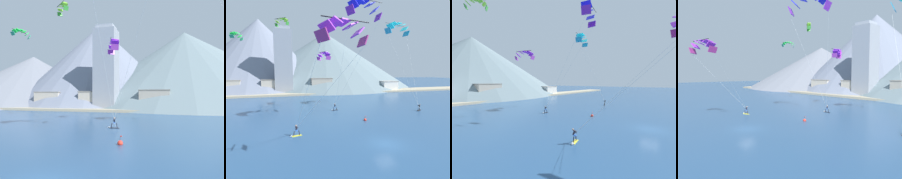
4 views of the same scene
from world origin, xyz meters
TOP-DOWN VIEW (x-y plane):
  - kitesurfer_near_trail at (-1.53, 20.79)m, footprint 1.76×0.56m
  - parafoil_kite_distant_high_outer at (-2.84, 26.15)m, footprint 3.06×4.84m
  - parafoil_kite_distant_low_drift at (-23.64, 28.39)m, footprint 2.21×4.29m
  - parafoil_kite_distant_mid_solo at (-13.12, 26.85)m, footprint 3.51×3.37m
  - race_marker_buoy at (1.97, 10.63)m, footprint 0.56×0.56m
  - shoreline_strip at (0.00, 53.26)m, footprint 180.00×10.00m
  - shore_building_harbour_front at (-34.19, 56.70)m, footprint 9.53×4.17m
  - shore_building_promenade_mid at (-18.42, 56.59)m, footprint 7.58×5.15m
  - shore_building_quay_east at (2.01, 55.38)m, footprint 9.14×4.84m
  - shore_building_old_town at (12.84, 54.81)m, footprint 8.36×5.62m
  - highrise_tower at (-13.44, 56.97)m, footprint 7.00×7.00m
  - mountain_peak_west_ridge at (-64.04, 90.25)m, footprint 92.06×92.06m
  - mountain_peak_central_summit at (12.94, 98.66)m, footprint 107.30×107.30m
  - mountain_peak_east_shoulder at (-27.12, 90.14)m, footprint 80.28×80.28m

SIDE VIEW (x-z plane):
  - race_marker_buoy at x=1.97m, z-range -0.35..0.67m
  - shoreline_strip at x=0.00m, z-range 0.00..0.70m
  - kitesurfer_near_trail at x=-1.53m, z-range -0.38..1.26m
  - shore_building_old_town at x=12.84m, z-range 0.01..4.22m
  - shore_building_harbour_front at x=-34.19m, z-range 0.01..6.00m
  - shore_building_promenade_mid at x=-18.42m, z-range 0.01..6.09m
  - shore_building_quay_east at x=2.01m, z-range 0.01..6.46m
  - mountain_peak_west_ridge at x=-64.04m, z-range 0.00..25.19m
  - highrise_tower at x=-13.44m, z-range -0.21..26.94m
  - parafoil_kite_distant_high_outer at x=-2.84m, z-range 12.56..14.72m
  - mountain_peak_central_summit at x=12.94m, z-range 0.00..34.77m
  - parafoil_kite_distant_low_drift at x=-23.64m, z-range 17.17..18.86m
  - mountain_peak_east_shoulder at x=-27.12m, z-range 0.00..38.54m
  - parafoil_kite_distant_mid_solo at x=-13.12m, z-range 20.75..22.56m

